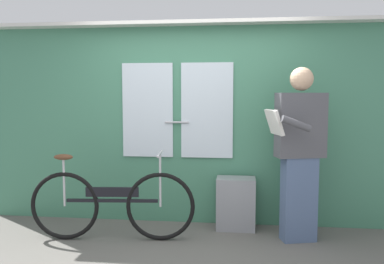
# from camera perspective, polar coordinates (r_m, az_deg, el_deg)

# --- Properties ---
(train_door_wall) EXTENTS (5.02, 0.28, 2.34)m
(train_door_wall) POSITION_cam_1_polar(r_m,az_deg,el_deg) (4.84, 0.27, 1.68)
(train_door_wall) COLOR #427F60
(train_door_wall) RESTS_ON ground_plane
(bicycle_near_door) EXTENTS (1.72, 0.44, 0.93)m
(bicycle_near_door) POSITION_cam_1_polar(r_m,az_deg,el_deg) (4.44, -11.04, -9.75)
(bicycle_near_door) COLOR black
(bicycle_near_door) RESTS_ON ground_plane
(passenger_reading_newspaper) EXTENTS (0.63, 0.58, 1.80)m
(passenger_reading_newspaper) POSITION_cam_1_polar(r_m,az_deg,el_deg) (4.37, 14.59, -2.43)
(passenger_reading_newspaper) COLOR slate
(passenger_reading_newspaper) RESTS_ON ground_plane
(trash_bin_by_wall) EXTENTS (0.43, 0.28, 0.59)m
(trash_bin_by_wall) POSITION_cam_1_polar(r_m,az_deg,el_deg) (4.75, 6.07, -9.78)
(trash_bin_by_wall) COLOR gray
(trash_bin_by_wall) RESTS_ON ground_plane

